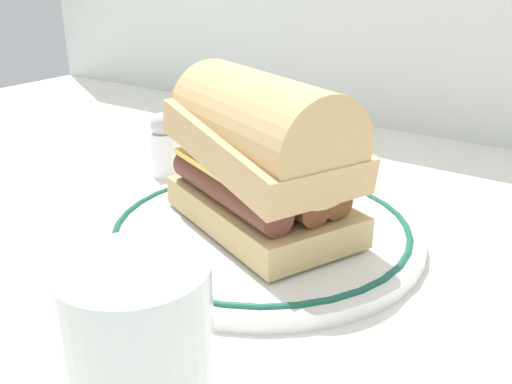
# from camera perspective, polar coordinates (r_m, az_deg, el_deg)

# --- Properties ---
(ground_plane) EXTENTS (1.50, 1.50, 0.00)m
(ground_plane) POSITION_cam_1_polar(r_m,az_deg,el_deg) (0.51, 0.55, -4.60)
(ground_plane) COLOR silver
(plate) EXTENTS (0.28, 0.28, 0.01)m
(plate) POSITION_cam_1_polar(r_m,az_deg,el_deg) (0.51, 0.00, -3.88)
(plate) COLOR white
(plate) RESTS_ON ground_plane
(sausage_sandwich) EXTENTS (0.20, 0.16, 0.13)m
(sausage_sandwich) POSITION_cam_1_polar(r_m,az_deg,el_deg) (0.48, -0.00, 3.87)
(sausage_sandwich) COLOR tan
(sausage_sandwich) RESTS_ON plate
(salt_shaker) EXTENTS (0.03, 0.03, 0.07)m
(salt_shaker) POSITION_cam_1_polar(r_m,az_deg,el_deg) (0.66, -9.08, 4.58)
(salt_shaker) COLOR white
(salt_shaker) RESTS_ON ground_plane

